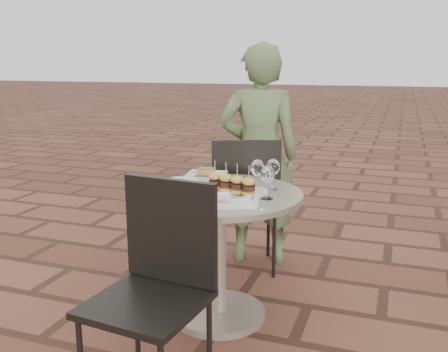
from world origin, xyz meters
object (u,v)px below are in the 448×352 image
(plate_sliders, at_px, (231,188))
(chair_near, at_px, (158,272))
(chair_far, at_px, (245,194))
(diner, at_px, (259,155))
(plate_salmon, at_px, (206,175))
(plate_tuna, at_px, (233,200))
(cafe_table, at_px, (219,235))

(plate_sliders, bearing_deg, chair_near, -99.89)
(chair_far, bearing_deg, chair_near, 71.05)
(diner, height_order, plate_sliders, diner)
(chair_far, height_order, plate_salmon, chair_far)
(chair_far, xyz_separation_m, plate_tuna, (0.19, -0.82, 0.19))
(chair_far, bearing_deg, plate_tuna, 82.66)
(chair_far, relative_size, diner, 0.60)
(chair_near, height_order, plate_sliders, chair_near)
(cafe_table, distance_m, plate_salmon, 0.42)
(chair_near, bearing_deg, plate_sliders, 86.08)
(cafe_table, distance_m, plate_tuna, 0.34)
(cafe_table, relative_size, plate_salmon, 3.42)
(chair_near, relative_size, plate_sliders, 2.77)
(plate_salmon, relative_size, plate_tuna, 0.89)
(diner, relative_size, plate_tuna, 5.24)
(plate_sliders, bearing_deg, plate_tuna, -68.10)
(plate_sliders, bearing_deg, diner, 97.38)
(chair_far, xyz_separation_m, plate_sliders, (0.14, -0.70, 0.22))
(chair_near, distance_m, plate_salmon, 1.00)
(cafe_table, xyz_separation_m, plate_tuna, (0.14, -0.17, 0.26))
(cafe_table, height_order, chair_far, chair_far)
(plate_salmon, height_order, plate_sliders, plate_sliders)
(cafe_table, distance_m, diner, 0.94)
(cafe_table, height_order, plate_sliders, plate_sliders)
(cafe_table, height_order, plate_salmon, plate_salmon)
(diner, height_order, plate_salmon, diner)
(plate_salmon, distance_m, plate_sliders, 0.44)
(cafe_table, distance_m, chair_near, 0.69)
(plate_salmon, bearing_deg, cafe_table, -56.52)
(chair_near, distance_m, plate_sliders, 0.68)
(plate_tuna, bearing_deg, chair_far, 103.04)
(cafe_table, relative_size, plate_sliders, 2.68)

